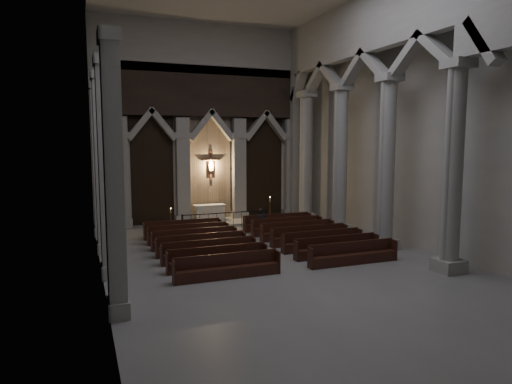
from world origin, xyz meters
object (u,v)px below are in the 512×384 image
altar (209,212)px  pews (258,243)px  candle_stand_left (171,226)px  altar_rail (225,218)px  candle_stand_right (270,216)px  worshipper (261,221)px

altar → pews: size_ratio=0.20×
candle_stand_left → pews: size_ratio=0.14×
altar → pews: 7.45m
altar → altar_rail: 2.33m
altar_rail → candle_stand_right: bearing=15.1°
altar_rail → pews: bearing=-90.0°
candle_stand_right → worshipper: 3.28m
candle_stand_left → candle_stand_right: (6.20, 0.65, 0.07)m
altar_rail → candle_stand_left: (-3.06, 0.19, -0.29)m
altar_rail → pews: size_ratio=0.53×
worshipper → altar_rail: bearing=144.8°
pews → altar: bearing=92.2°
altar → pews: (0.29, -7.43, -0.35)m
candle_stand_left → worshipper: worshipper is taller
candle_stand_right → worshipper: candle_stand_right is taller
altar → candle_stand_right: bearing=-23.1°
altar_rail → candle_stand_left: size_ratio=3.71×
candle_stand_left → pews: candle_stand_left is taller
candle_stand_right → altar_rail: bearing=-164.9°
altar → worshipper: size_ratio=1.40×
worshipper → candle_stand_right: bearing=77.1°
altar → candle_stand_right: 3.74m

